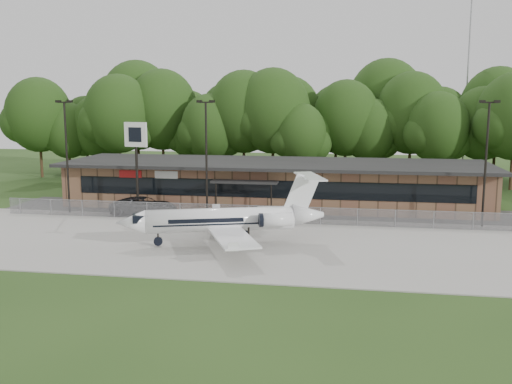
% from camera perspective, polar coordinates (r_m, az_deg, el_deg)
% --- Properties ---
extents(ground, '(160.00, 160.00, 0.00)m').
position_cam_1_polar(ground, '(33.70, -3.67, -8.48)').
color(ground, '#244017').
rests_on(ground, ground).
extents(apron, '(64.00, 18.00, 0.08)m').
position_cam_1_polar(apron, '(41.21, -1.10, -5.12)').
color(apron, '#9E9B93').
rests_on(apron, ground).
extents(parking_lot, '(50.00, 9.00, 0.06)m').
position_cam_1_polar(parking_lot, '(52.28, 1.24, -2.08)').
color(parking_lot, '#383835').
rests_on(parking_lot, ground).
extents(terminal, '(41.00, 11.65, 4.30)m').
position_cam_1_polar(terminal, '(56.26, 1.91, 0.93)').
color(terminal, brown).
rests_on(terminal, ground).
extents(fence, '(46.00, 0.04, 1.52)m').
position_cam_1_polar(fence, '(47.78, 0.46, -2.23)').
color(fence, gray).
rests_on(fence, ground).
extents(treeline, '(72.00, 12.00, 15.00)m').
position_cam_1_polar(treeline, '(73.67, 3.84, 7.01)').
color(treeline, black).
rests_on(treeline, ground).
extents(radio_mast, '(0.20, 0.20, 25.00)m').
position_cam_1_polar(radio_mast, '(80.60, 20.36, 10.21)').
color(radio_mast, gray).
rests_on(radio_mast, ground).
extents(light_pole_left, '(1.55, 0.30, 10.23)m').
position_cam_1_polar(light_pole_left, '(54.28, -18.43, 4.21)').
color(light_pole_left, black).
rests_on(light_pole_left, ground).
extents(light_pole_mid, '(1.55, 0.30, 10.23)m').
position_cam_1_polar(light_pole_mid, '(49.52, -4.99, 4.22)').
color(light_pole_mid, black).
rests_on(light_pole_mid, ground).
extents(light_pole_right, '(1.55, 0.30, 10.23)m').
position_cam_1_polar(light_pole_right, '(49.07, 22.04, 3.54)').
color(light_pole_right, black).
rests_on(light_pole_right, ground).
extents(business_jet, '(14.73, 13.20, 5.01)m').
position_cam_1_polar(business_jet, '(40.50, -2.83, -2.85)').
color(business_jet, white).
rests_on(business_jet, ground).
extents(suv, '(6.18, 3.38, 1.64)m').
position_cam_1_polar(suv, '(52.15, -11.16, -1.40)').
color(suv, '#29292B').
rests_on(suv, ground).
extents(pole_sign, '(2.19, 0.63, 8.31)m').
position_cam_1_polar(pole_sign, '(51.79, -11.91, 4.69)').
color(pole_sign, black).
rests_on(pole_sign, ground).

